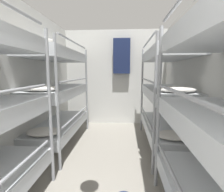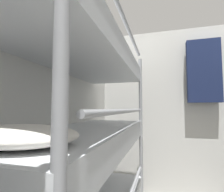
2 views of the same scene
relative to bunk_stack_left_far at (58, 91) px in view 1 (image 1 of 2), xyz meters
name	(u,v)px [view 1 (image 1 of 2)]	position (x,y,z in m)	size (l,w,h in m)	color
wall_left	(2,85)	(-0.37, -1.01, 0.20)	(0.06, 5.24, 2.54)	silver
wall_right	(216,86)	(2.39, -1.01, 0.20)	(0.06, 5.24, 2.54)	silver
wall_back	(115,78)	(1.01, 1.58, 0.20)	(2.82, 0.06, 2.54)	silver
bunk_stack_left_far	(58,91)	(0.00, 0.00, 0.00)	(0.69, 1.92, 2.00)	gray
bunk_stack_right_far	(165,92)	(2.01, 0.00, 0.00)	(0.69, 1.92, 2.00)	gray
hanging_coat	(122,56)	(1.18, 1.43, 0.77)	(0.44, 0.12, 0.90)	#192347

